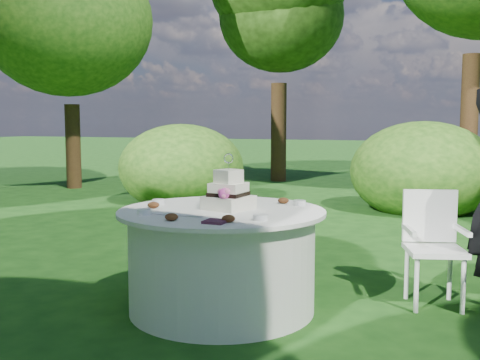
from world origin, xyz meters
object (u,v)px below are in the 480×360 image
(napkins, at_px, (215,221))
(cake, at_px, (228,194))
(chair, at_px, (433,238))
(table, at_px, (222,259))

(napkins, height_order, cake, cake)
(chair, bearing_deg, cake, -152.57)
(table, distance_m, chair, 1.66)
(napkins, bearing_deg, table, 110.34)
(table, bearing_deg, napkins, -69.66)
(table, height_order, chair, chair)
(table, height_order, cake, cake)
(napkins, height_order, chair, chair)
(table, relative_size, chair, 1.75)
(table, distance_m, cake, 0.50)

